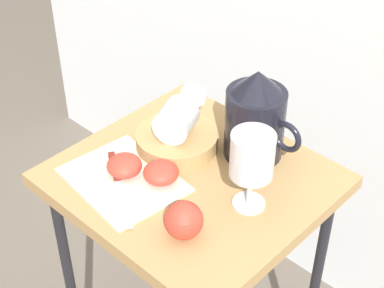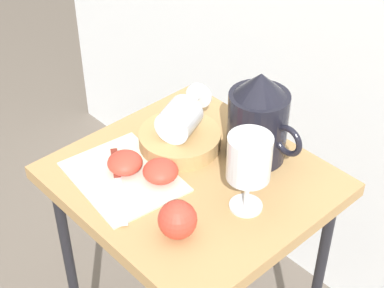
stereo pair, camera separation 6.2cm
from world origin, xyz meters
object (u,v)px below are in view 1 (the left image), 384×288
basket_tray (177,140)px  apple_half_left (124,165)px  pitcher (255,122)px  apple_whole (184,220)px  apple_half_right (161,172)px  wine_glass_tipped_near (177,119)px  table (192,203)px  wine_glass_upright (252,159)px  knife (117,178)px

basket_tray → apple_half_left: 0.14m
pitcher → apple_whole: bearing=-77.9°
apple_whole → apple_half_right: bearing=151.1°
basket_tray → wine_glass_tipped_near: wine_glass_tipped_near is taller
table → wine_glass_upright: bearing=5.4°
wine_glass_upright → wine_glass_tipped_near: 0.23m
table → wine_glass_tipped_near: wine_glass_tipped_near is taller
apple_half_left → apple_whole: (0.20, -0.04, 0.01)m
basket_tray → wine_glass_tipped_near: bearing=-7.2°
wine_glass_tipped_near → basket_tray: bearing=172.8°
apple_half_left → knife: (0.00, -0.02, -0.01)m
basket_tray → knife: bearing=-92.8°
apple_half_right → wine_glass_tipped_near: bearing=118.5°
wine_glass_upright → apple_half_left: 0.27m
pitcher → apple_half_left: size_ratio=2.80×
apple_half_left → table: bearing=42.3°
table → apple_half_right: apple_half_right is taller
wine_glass_tipped_near → apple_half_left: wine_glass_tipped_near is taller
apple_half_right → table: bearing=60.7°
basket_tray → wine_glass_tipped_near: (0.00, -0.00, 0.06)m
wine_glass_tipped_near → apple_half_right: 0.13m
pitcher → apple_half_left: 0.28m
apple_half_right → apple_whole: size_ratio=1.00×
basket_tray → pitcher: 0.17m
knife → apple_half_right: bearing=42.3°
wine_glass_tipped_near → wine_glass_upright: bearing=-8.6°
apple_half_left → basket_tray: bearing=85.3°
pitcher → wine_glass_upright: pitcher is taller
table → knife: bearing=-130.0°
basket_tray → apple_whole: apple_whole is taller
pitcher → wine_glass_upright: (0.09, -0.13, 0.03)m
pitcher → wine_glass_tipped_near: 0.16m
basket_tray → pitcher: pitcher is taller
wine_glass_upright → apple_half_left: size_ratio=2.30×
wine_glass_tipped_near → apple_whole: size_ratio=2.19×
apple_whole → wine_glass_tipped_near: bearing=137.0°
table → basket_tray: (-0.09, 0.05, 0.09)m
pitcher → apple_whole: size_ratio=2.80×
pitcher → knife: size_ratio=1.03×
apple_half_right → apple_whole: 0.15m
table → pitcher: bearing=72.9°
apple_whole → knife: apple_whole is taller
wine_glass_upright → knife: (-0.23, -0.13, -0.10)m
apple_half_left → pitcher: bearing=58.3°
basket_tray → apple_whole: size_ratio=2.46×
basket_tray → apple_half_right: size_ratio=2.46×
pitcher → knife: (-0.14, -0.26, -0.07)m
wine_glass_tipped_near → apple_half_left: size_ratio=2.19×
basket_tray → wine_glass_upright: bearing=-8.6°
wine_glass_upright → table: bearing=-174.6°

